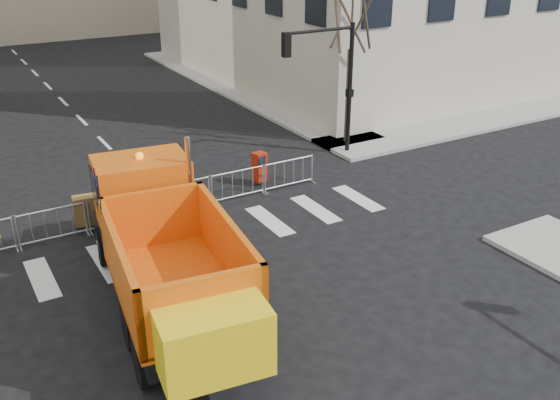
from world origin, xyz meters
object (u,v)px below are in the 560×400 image
cop_a (145,205)px  newspaper_box (259,167)px  plow_truck (164,248)px  cop_c (176,199)px  cop_b (130,206)px

cop_a → newspaper_box: bearing=169.9°
cop_a → newspaper_box: cop_a is taller
plow_truck → cop_a: (1.04, 4.67, -0.97)m
cop_a → cop_c: bearing=154.0°
plow_truck → cop_c: bearing=-16.7°
cop_b → newspaper_box: cop_b is taller
plow_truck → cop_a: bearing=-5.3°
plow_truck → cop_c: plow_truck is taller
plow_truck → cop_c: size_ratio=6.60×
cop_c → newspaper_box: cop_c is taller
cop_c → cop_a: bearing=-60.3°
cop_a → cop_c: 1.04m
plow_truck → cop_c: 5.21m
cop_b → newspaper_box: bearing=-167.0°
cop_b → newspaper_box: (5.32, 1.37, -0.19)m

